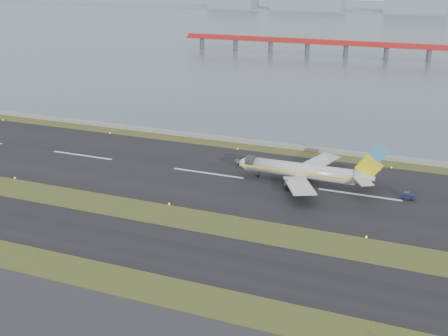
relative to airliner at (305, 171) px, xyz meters
The scene contains 9 objects.
ground 41.49m from the airliner, 128.71° to the right, with size 1000.00×1000.00×0.00m, color #334719.
taxiway_strip 51.38m from the airliner, 120.29° to the right, with size 1000.00×18.00×0.10m, color black.
runway_strip 26.18m from the airliner, behind, with size 1000.00×45.00×0.10m, color black.
seawall 38.04m from the airliner, 132.99° to the left, with size 1000.00×2.50×1.00m, color gray.
bay_water 428.53m from the airliner, 93.46° to the left, with size 1400.00×800.00×1.30m, color #4E5B70.
red_pier 217.85m from the airliner, 91.54° to the left, with size 260.00×5.00×10.20m.
far_shoreline 587.87m from the airliner, 91.19° to the left, with size 1400.00×80.00×60.50m.
airliner is the anchor object (origin of this frame).
pushback_tug 25.24m from the airliner, ahead, with size 3.01×1.99×1.81m.
Camera 1 is at (56.47, -98.45, 52.16)m, focal length 45.00 mm.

